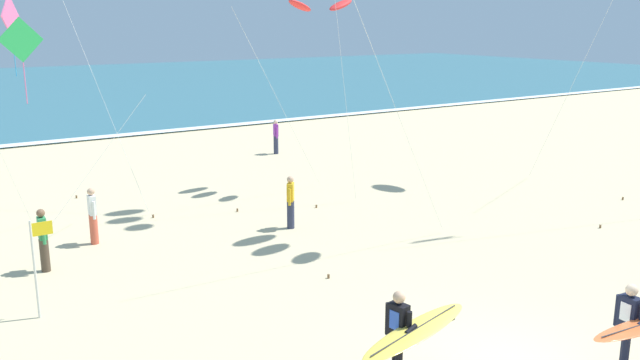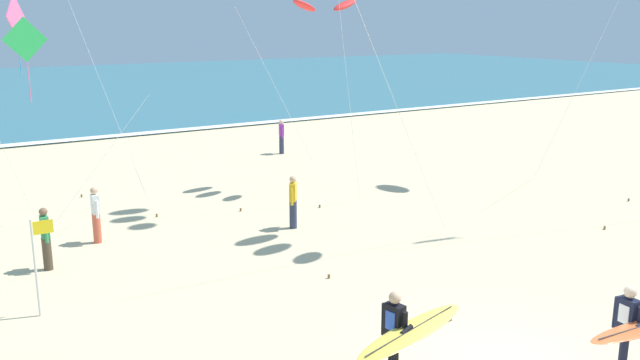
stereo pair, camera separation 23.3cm
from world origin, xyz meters
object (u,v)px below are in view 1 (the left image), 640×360
kite_diamond_rose_far (10,24)px  bystander_yellow_top (291,202)px  kite_diamond_emerald_mid (26,48)px  surfer_trailing (407,332)px  surfer_lead (637,324)px  bystander_green_top (43,240)px  bystander_white_top (93,216)px  lifeguard_flag (37,260)px  bystander_purple_top (276,136)px  kite_arc_charcoal_low (320,2)px

kite_diamond_rose_far → bystander_yellow_top: kite_diamond_rose_far is taller
kite_diamond_rose_far → kite_diamond_emerald_mid: bearing=-89.3°
surfer_trailing → kite_diamond_rose_far: (-3.37, 13.29, 4.88)m
surfer_lead → bystander_green_top: 13.13m
bystander_white_top → lifeguard_flag: size_ratio=0.76×
surfer_trailing → bystander_white_top: bearing=102.1°
bystander_yellow_top → bystander_purple_top: same height
bystander_yellow_top → bystander_white_top: size_ratio=1.00×
surfer_trailing → bystander_white_top: surfer_trailing is taller
bystander_purple_top → surfer_trailing: bearing=-113.8°
kite_diamond_emerald_mid → bystander_white_top: kite_diamond_emerald_mid is taller
surfer_lead → bystander_yellow_top: size_ratio=1.61×
surfer_trailing → kite_arc_charcoal_low: (6.55, 12.51, 5.58)m
bystander_yellow_top → bystander_purple_top: 11.46m
bystander_green_top → lifeguard_flag: bearing=-103.2°
bystander_white_top → bystander_purple_top: bearing=38.4°
kite_diamond_emerald_mid → bystander_green_top: bearing=-100.9°
surfer_lead → kite_arc_charcoal_low: bearing=77.7°
bystander_green_top → surfer_trailing: bearing=-67.1°
bystander_yellow_top → bystander_purple_top: bearing=62.3°
kite_diamond_emerald_mid → kite_diamond_rose_far: kite_diamond_rose_far is taller
surfer_trailing → bystander_purple_top: size_ratio=1.56×
surfer_trailing → kite_diamond_emerald_mid: size_ratio=0.41×
kite_arc_charcoal_low → bystander_purple_top: size_ratio=4.39×
kite_arc_charcoal_low → bystander_green_top: 12.39m
kite_arc_charcoal_low → bystander_white_top: kite_arc_charcoal_low is taller
surfer_trailing → bystander_yellow_top: bearing=70.9°
surfer_lead → bystander_white_top: (-5.65, 12.41, -0.23)m
bystander_green_top → kite_diamond_rose_far: bearing=84.0°
bystander_green_top → surfer_lead: bearing=-56.6°
kite_diamond_emerald_mid → bystander_purple_top: 14.54m
surfer_trailing → kite_diamond_emerald_mid: 12.69m
bystander_yellow_top → bystander_purple_top: (5.32, 10.15, 0.00)m
kite_diamond_rose_far → bystander_white_top: kite_diamond_rose_far is taller
surfer_lead → kite_diamond_emerald_mid: kite_diamond_emerald_mid is taller
surfer_trailing → kite_diamond_rose_far: kite_diamond_rose_far is taller
bystander_purple_top → bystander_white_top: 13.49m
kite_diamond_emerald_mid → kite_arc_charcoal_low: 10.04m
bystander_yellow_top → bystander_green_top: same height
bystander_white_top → lifeguard_flag: lifeguard_flag is taller
bystander_white_top → lifeguard_flag: bearing=-118.0°
bystander_yellow_top → kite_diamond_emerald_mid: bearing=156.6°
bystander_yellow_top → kite_diamond_rose_far: bearing=144.4°
surfer_trailing → bystander_purple_top: surfer_trailing is taller
bystander_purple_top → lifeguard_flag: 17.92m
bystander_green_top → kite_arc_charcoal_low: bearing=18.5°
kite_diamond_rose_far → bystander_green_top: size_ratio=4.25×
kite_diamond_emerald_mid → bystander_yellow_top: bearing=-23.4°
kite_arc_charcoal_low → lifeguard_flag: (-11.01, -6.19, -5.36)m
surfer_lead → kite_arc_charcoal_low: kite_arc_charcoal_low is taller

